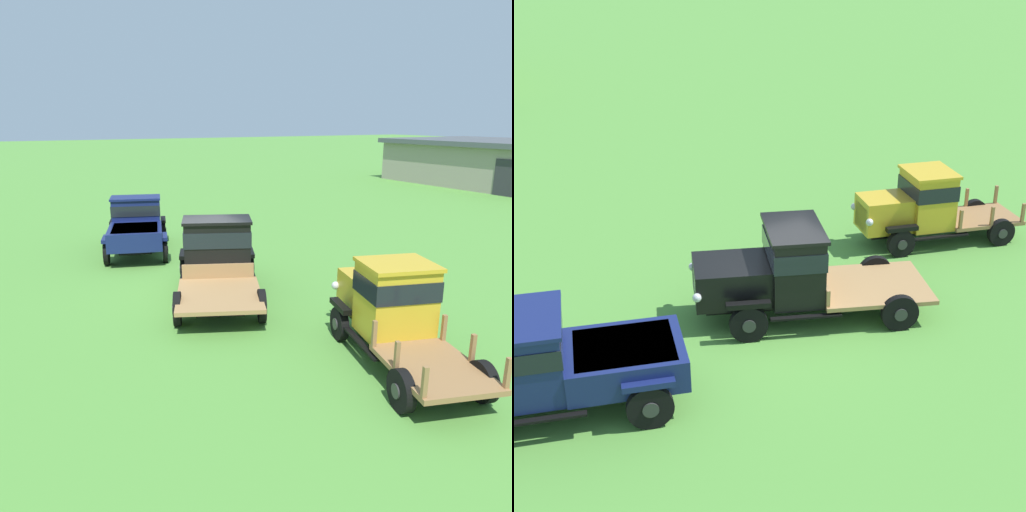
% 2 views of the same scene
% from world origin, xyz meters
% --- Properties ---
extents(ground_plane, '(240.00, 240.00, 0.00)m').
position_xyz_m(ground_plane, '(0.00, 0.00, 0.00)').
color(ground_plane, '#518E38').
extents(vintage_truck_foreground_near, '(5.37, 3.34, 2.07)m').
position_xyz_m(vintage_truck_foreground_near, '(-5.45, -0.29, 1.07)').
color(vintage_truck_foreground_near, black).
rests_on(vintage_truck_foreground_near, ground).
extents(vintage_truck_second_in_line, '(5.79, 3.90, 2.22)m').
position_xyz_m(vintage_truck_second_in_line, '(0.32, 0.50, 1.14)').
color(vintage_truck_second_in_line, black).
rests_on(vintage_truck_second_in_line, ground).
extents(vintage_truck_midrow_center, '(4.88, 2.80, 2.10)m').
position_xyz_m(vintage_truck_midrow_center, '(5.79, 2.08, 1.09)').
color(vintage_truck_midrow_center, black).
rests_on(vintage_truck_midrow_center, ground).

